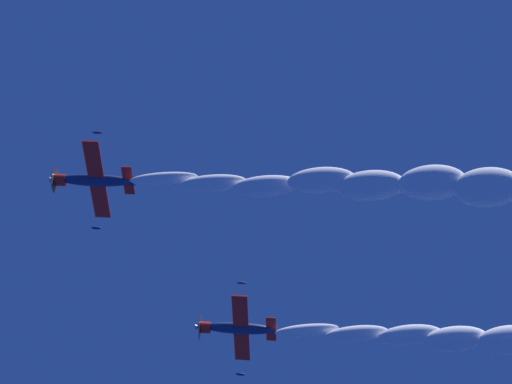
{
  "coord_description": "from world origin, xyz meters",
  "views": [
    {
      "loc": [
        29.86,
        -17.19,
        1.89
      ],
      "look_at": [
        18.13,
        6.38,
        77.84
      ],
      "focal_mm": 65.73,
      "sensor_mm": 36.0,
      "label": 1
    }
  ],
  "objects": [
    {
      "name": "airplane_left_wingman",
      "position": [
        10.36,
        17.95,
        79.3
      ],
      "size": [
        7.71,
        7.99,
        3.7
      ],
      "color": "navy"
    },
    {
      "name": "smoke_trail_lead",
      "position": [
        34.47,
        13.1,
        75.9
      ],
      "size": [
        39.03,
        20.05,
        8.33
      ],
      "color": "white"
    },
    {
      "name": "airplane_lead",
      "position": [
        5.35,
        -0.32,
        80.12
      ],
      "size": [
        7.7,
        7.96,
        3.72
      ],
      "color": "navy"
    }
  ]
}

